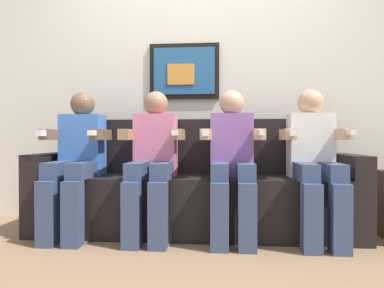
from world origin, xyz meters
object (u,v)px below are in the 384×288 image
object	(u,v)px
person_leftmost	(77,156)
person_rightmost	(314,157)
person_left_center	(153,157)
couch	(194,193)
person_right_center	(232,157)

from	to	relation	value
person_leftmost	person_rightmost	size ratio (longest dim) A/B	1.00
person_left_center	person_leftmost	bearing A→B (deg)	-179.95
couch	person_right_center	distance (m)	0.45
person_right_center	person_rightmost	world-z (taller)	same
person_right_center	person_rightmost	size ratio (longest dim) A/B	1.00
person_left_center	person_rightmost	world-z (taller)	same
couch	person_left_center	size ratio (longest dim) A/B	2.26
person_left_center	person_right_center	distance (m)	0.59
person_leftmost	person_left_center	bearing A→B (deg)	0.05
couch	person_right_center	xyz separation A→B (m)	(0.30, -0.17, 0.29)
person_leftmost	person_right_center	bearing A→B (deg)	0.00
person_right_center	person_left_center	bearing A→B (deg)	179.95
couch	person_leftmost	xyz separation A→B (m)	(-0.89, -0.17, 0.29)
couch	person_rightmost	xyz separation A→B (m)	(0.89, -0.17, 0.29)
person_left_center	person_right_center	xyz separation A→B (m)	(0.59, -0.00, 0.00)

